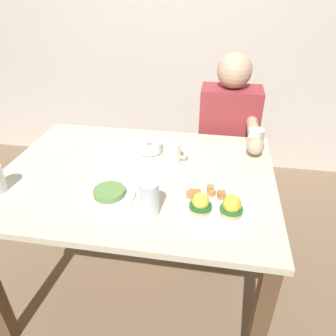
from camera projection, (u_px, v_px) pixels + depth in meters
The scene contains 11 objects.
ground_plane at pixel (143, 284), 1.79m from camera, with size 6.00×6.00×0.00m, color #7F664C.
back_wall at pixel (183, 4), 2.38m from camera, with size 4.80×0.10×2.60m, color silver.
dining_table at pixel (137, 193), 1.47m from camera, with size 1.20×0.90×0.74m.
eggs_benedict_plate at pixel (215, 207), 1.16m from camera, with size 0.27×0.27×0.09m.
fruit_bowl at pixel (150, 147), 1.56m from camera, with size 0.12×0.12×0.06m.
coffee_mug at pixel (173, 152), 1.47m from camera, with size 0.11×0.08×0.09m.
fork at pixel (68, 154), 1.55m from camera, with size 0.08×0.15×0.00m.
water_glass_near at pixel (255, 141), 1.57m from camera, with size 0.08×0.08×0.11m.
water_glass_far at pixel (150, 200), 1.15m from camera, with size 0.07×0.07×0.13m.
side_plate at pixel (110, 194), 1.25m from camera, with size 0.20×0.20×0.04m.
diner_person at pixel (228, 139), 1.91m from camera, with size 0.34×0.54×1.14m.
Camera 1 is at (0.34, -1.15, 1.49)m, focal length 34.20 mm.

